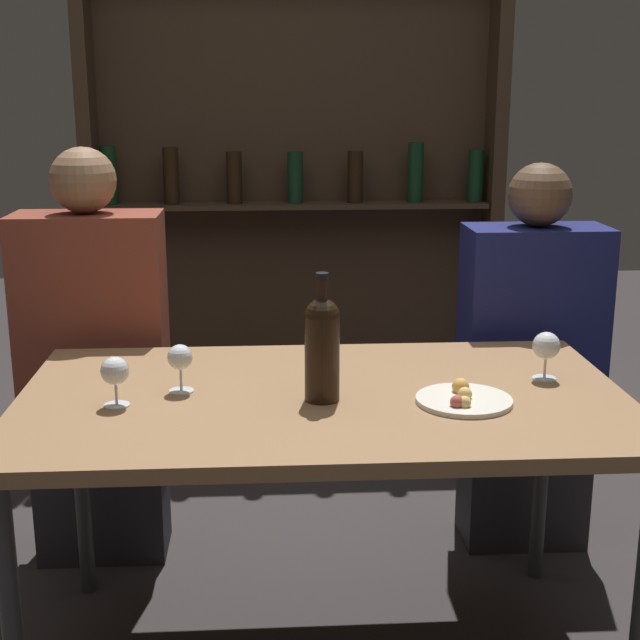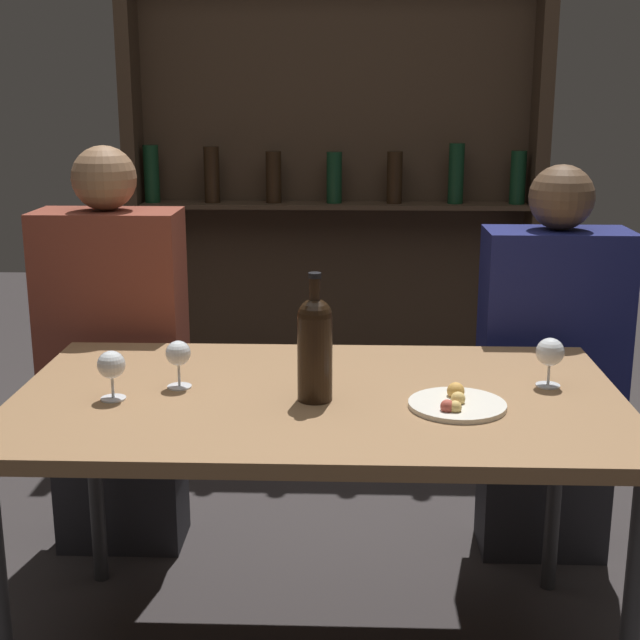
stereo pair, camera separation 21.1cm
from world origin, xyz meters
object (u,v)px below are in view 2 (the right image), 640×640
(wine_glass_0, at_px, (550,353))
(seated_person_left, at_px, (115,366))
(wine_glass_1, at_px, (111,366))
(food_plate_0, at_px, (457,403))
(wine_bottle, at_px, (315,344))
(wine_glass_2, at_px, (178,355))
(seated_person_right, at_px, (549,379))

(wine_glass_0, relative_size, seated_person_left, 0.10)
(wine_glass_1, distance_m, seated_person_left, 0.72)
(food_plate_0, height_order, seated_person_left, seated_person_left)
(wine_bottle, xyz_separation_m, seated_person_left, (-0.65, 0.65, -0.26))
(wine_glass_2, distance_m, seated_person_left, 0.69)
(wine_glass_1, xyz_separation_m, food_plate_0, (0.81, -0.03, -0.07))
(wine_glass_2, xyz_separation_m, seated_person_left, (-0.32, 0.57, -0.21))
(wine_glass_1, relative_size, seated_person_left, 0.09)
(wine_glass_1, bearing_deg, wine_glass_0, 7.25)
(food_plate_0, height_order, seated_person_right, seated_person_right)
(food_plate_0, bearing_deg, wine_glass_0, 33.64)
(wine_glass_0, relative_size, wine_glass_1, 1.04)
(wine_glass_1, relative_size, seated_person_right, 0.10)
(wine_glass_1, relative_size, wine_glass_2, 1.00)
(seated_person_left, bearing_deg, seated_person_right, 0.00)
(wine_bottle, height_order, wine_glass_2, wine_bottle)
(seated_person_left, bearing_deg, food_plate_0, -35.12)
(wine_bottle, bearing_deg, wine_glass_1, -178.39)
(food_plate_0, bearing_deg, wine_glass_1, 177.99)
(wine_glass_0, xyz_separation_m, wine_glass_1, (-1.05, -0.13, -0.00))
(wine_glass_0, distance_m, food_plate_0, 0.30)
(wine_bottle, distance_m, seated_person_right, 1.00)
(seated_person_left, xyz_separation_m, seated_person_right, (1.35, 0.00, -0.03))
(wine_bottle, bearing_deg, seated_person_right, 42.92)
(wine_bottle, xyz_separation_m, food_plate_0, (0.33, -0.04, -0.13))
(food_plate_0, relative_size, seated_person_left, 0.18)
(seated_person_left, bearing_deg, wine_glass_2, -61.01)
(wine_bottle, height_order, seated_person_left, seated_person_left)
(wine_bottle, xyz_separation_m, wine_glass_2, (-0.34, 0.08, -0.05))
(wine_glass_1, distance_m, seated_person_right, 1.37)
(wine_glass_0, xyz_separation_m, seated_person_left, (-1.23, 0.53, -0.21))
(wine_glass_2, distance_m, seated_person_right, 1.21)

